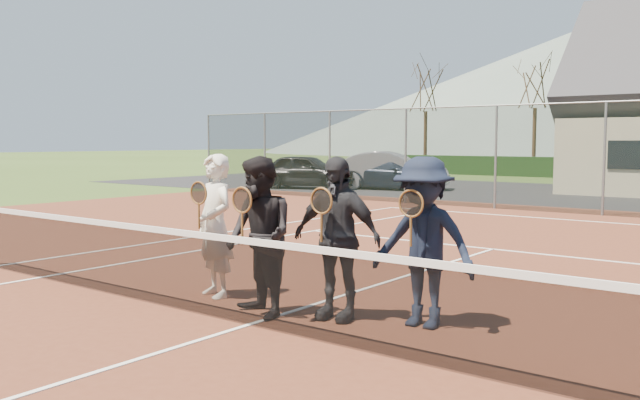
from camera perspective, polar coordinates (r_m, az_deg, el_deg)
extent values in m
cube|color=#562819|center=(7.38, -6.05, -10.54)|extent=(30.00, 30.00, 0.02)
cube|color=black|center=(26.74, 17.99, 0.51)|extent=(40.00, 12.00, 0.01)
cone|color=#55665E|center=(104.75, 21.13, 8.51)|extent=(110.00, 110.00, 18.00)
imported|color=black|center=(28.16, -1.15, 2.43)|extent=(4.54, 2.90, 1.44)
imported|color=gray|center=(27.96, 5.95, 2.50)|extent=(4.98, 3.29, 1.55)
imported|color=#192133|center=(27.74, 5.97, 2.20)|extent=(4.63, 2.44, 1.28)
cube|color=white|center=(17.82, 21.33, -1.65)|extent=(10.97, 0.06, 0.01)
cube|color=white|center=(10.57, -22.52, -6.06)|extent=(0.06, 23.77, 0.01)
cube|color=white|center=(12.69, 14.35, -4.03)|extent=(8.23, 0.06, 0.01)
cube|color=white|center=(7.37, -6.05, -10.42)|extent=(0.06, 12.80, 0.01)
cube|color=black|center=(7.27, -6.08, -6.96)|extent=(11.60, 0.02, 0.88)
cube|color=white|center=(7.19, -6.11, -3.45)|extent=(11.60, 0.03, 0.07)
cylinder|color=slate|center=(27.28, -9.35, 3.92)|extent=(0.07, 0.07, 3.00)
cylinder|color=slate|center=(25.17, -4.67, 3.89)|extent=(0.07, 0.07, 3.00)
cylinder|color=slate|center=(23.26, 0.82, 3.81)|extent=(0.07, 0.07, 3.00)
cylinder|color=slate|center=(21.60, 7.22, 3.68)|extent=(0.07, 0.07, 3.00)
cylinder|color=slate|center=(20.25, 14.58, 3.47)|extent=(0.07, 0.07, 3.00)
cylinder|color=slate|center=(19.28, 22.82, 3.18)|extent=(0.07, 0.07, 3.00)
cube|color=black|center=(19.28, 22.82, 3.18)|extent=(30.00, 0.03, 3.00)
cylinder|color=slate|center=(19.30, 22.97, 7.63)|extent=(30.00, 0.04, 0.04)
cube|color=black|center=(25.81, 24.36, 3.48)|extent=(1.20, 0.06, 1.00)
cylinder|color=#352013|center=(43.50, 8.86, 4.86)|extent=(0.22, 0.22, 3.85)
cylinder|color=#392314|center=(40.60, 17.58, 4.69)|extent=(0.22, 0.22, 3.85)
imported|color=white|center=(8.59, -8.81, -2.16)|extent=(0.75, 0.60, 1.80)
torus|color=brown|center=(8.37, -10.18, 0.59)|extent=(0.29, 0.02, 0.29)
cylinder|color=black|center=(8.37, -10.18, 0.59)|extent=(0.25, 0.00, 0.25)
cylinder|color=brown|center=(8.39, -10.15, -1.32)|extent=(0.03, 0.03, 0.32)
imported|color=black|center=(7.55, -5.13, -3.11)|extent=(1.06, 0.95, 1.80)
torus|color=brown|center=(7.30, -6.59, 0.00)|extent=(0.29, 0.02, 0.29)
cylinder|color=black|center=(7.30, -6.59, 0.00)|extent=(0.25, 0.00, 0.25)
cylinder|color=brown|center=(7.33, -6.57, -2.18)|extent=(0.03, 0.03, 0.32)
imported|color=#232328|center=(7.43, 1.39, -3.22)|extent=(1.10, 0.57, 1.80)
torus|color=brown|center=(7.17, 0.12, -0.06)|extent=(0.29, 0.02, 0.29)
cylinder|color=black|center=(7.17, 0.12, -0.06)|extent=(0.25, 0.00, 0.25)
cylinder|color=brown|center=(7.20, 0.12, -2.29)|extent=(0.03, 0.03, 0.32)
imported|color=black|center=(7.20, 8.72, -3.55)|extent=(1.20, 0.73, 1.80)
torus|color=brown|center=(6.91, 7.68, -0.29)|extent=(0.29, 0.02, 0.29)
cylinder|color=black|center=(6.91, 7.68, -0.29)|extent=(0.25, 0.00, 0.25)
cylinder|color=brown|center=(6.94, 7.65, -2.60)|extent=(0.03, 0.03, 0.32)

